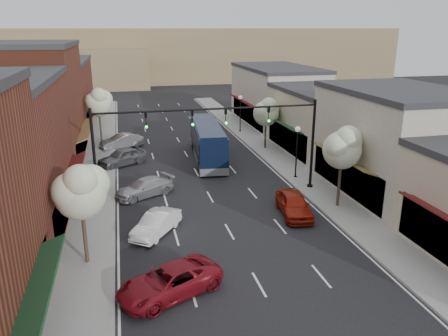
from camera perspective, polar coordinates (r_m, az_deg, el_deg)
ground at (r=25.52m, az=1.82°, el=-10.24°), size 160.00×160.00×0.00m
sidewalk_left at (r=42.03m, az=-16.07°, el=0.60°), size 2.80×73.00×0.15m
sidewalk_right at (r=44.35m, az=6.10°, el=2.09°), size 2.80×73.00×0.15m
curb_left at (r=41.97m, az=-14.17°, el=0.74°), size 0.25×73.00×0.17m
curb_right at (r=43.91m, az=4.38°, el=1.99°), size 0.25×73.00×0.17m
bldg_left_midfar at (r=43.05m, az=-24.44°, el=7.40°), size 10.14×14.10×10.90m
bldg_left_far at (r=58.84m, az=-21.53°, el=8.91°), size 10.14×18.10×8.40m
bldg_right_midnear at (r=34.95m, az=21.46°, el=3.17°), size 9.14×12.10×7.90m
bldg_right_midfar at (r=45.20m, az=12.83°, el=6.08°), size 9.14×12.10×6.40m
bldg_right_far at (r=57.82m, az=6.82°, el=9.37°), size 9.14×16.10×7.40m
hill_far at (r=112.05m, az=-10.58°, el=14.42°), size 120.00×30.00×12.00m
hill_near at (r=101.85m, az=-24.59°, el=11.72°), size 50.00×20.00×8.00m
signal_mast_right at (r=32.74m, az=7.79°, el=4.62°), size 8.22×0.46×7.00m
signal_mast_left at (r=30.63m, az=-12.30°, el=3.46°), size 8.22×0.46×7.00m
tree_right_near at (r=30.34m, az=15.33°, el=2.76°), size 2.85×2.65×5.95m
tree_right_far at (r=44.78m, az=5.59°, el=7.41°), size 2.85×2.65×5.43m
tree_left_near at (r=23.14m, az=-18.21°, el=-2.76°), size 2.85×2.65×5.69m
tree_left_far at (r=48.30m, az=-16.04°, el=8.30°), size 2.85×2.65×6.13m
lamp_post_near at (r=36.18m, az=9.51°, el=3.16°), size 0.44×0.44×4.44m
lamp_post_far at (r=52.38m, az=2.14°, el=7.89°), size 0.44×0.44×4.44m
coach_bus at (r=41.44m, az=-2.18°, el=3.53°), size 3.47×11.43×3.44m
red_hatchback at (r=29.63m, az=9.11°, el=-4.68°), size 2.42×4.76×1.55m
parked_car_a at (r=21.22m, az=-7.14°, el=-14.50°), size 5.54×4.25×1.40m
parked_car_b at (r=27.02m, az=-8.84°, el=-7.21°), size 3.49×4.12×1.33m
parked_car_c at (r=33.10m, az=-10.37°, el=-2.53°), size 4.89×3.74×1.32m
parked_car_d at (r=40.91m, az=-13.13°, el=1.41°), size 4.89×4.05×1.57m
parked_car_e at (r=46.93m, az=-13.23°, el=3.43°), size 4.70×3.14×1.47m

